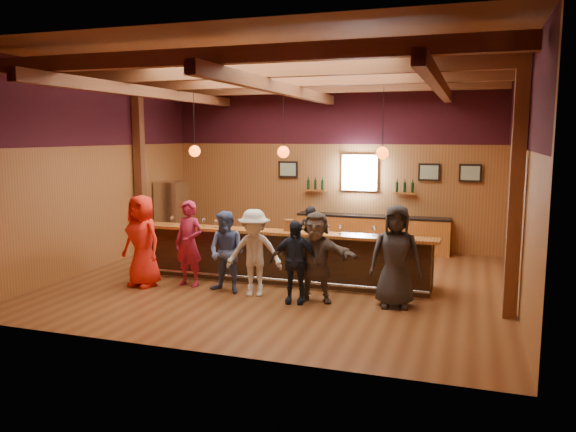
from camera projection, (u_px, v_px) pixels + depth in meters
The scene contains 27 objects.
room at pixel (284, 126), 11.32m from camera, with size 9.04×9.00×4.52m.
bar_counter at pixel (287, 256), 11.79m from camera, with size 6.30×1.07×1.11m.
back_bar_cabinet at pixel (372, 233), 14.78m from camera, with size 4.00×0.52×0.95m.
window at pixel (360, 173), 14.89m from camera, with size 0.95×0.09×0.95m.
framed_pictures at pixel (392, 171), 14.61m from camera, with size 5.35×0.05×0.45m.
wine_shelves at pixel (359, 189), 14.89m from camera, with size 3.00×0.18×0.30m.
pendant_lights at pixel (283, 152), 11.34m from camera, with size 4.24×0.24×1.37m.
stainless_fridge at pixel (172, 214), 15.31m from camera, with size 0.70×0.70×1.80m, color silver.
customer_orange at pixel (142, 241), 11.30m from camera, with size 0.91×0.59×1.86m, color red.
customer_redvest at pixel (189, 243), 11.33m from camera, with size 0.63×0.42×1.74m, color maroon.
customer_denim at pixel (227, 252), 10.85m from camera, with size 0.78×0.60×1.60m, color #4A5E94.
customer_white at pixel (254, 253), 10.61m from camera, with size 1.07×0.62×1.66m, color silver.
customer_navy at pixel (294, 262), 10.17m from camera, with size 0.89×0.37×1.52m, color #182031.
customer_brown at pixel (316, 257), 10.24m from camera, with size 1.55×0.49×1.67m, color #554B44.
customer_dark at pixel (396, 256), 9.91m from camera, with size 0.90×0.58×1.83m, color #272629.
bartender at pixel (310, 238), 12.64m from camera, with size 0.54×0.35×1.47m, color black.
ice_bucket at pixel (289, 225), 11.41m from camera, with size 0.21×0.21×0.23m, color brown.
bottle_a at pixel (316, 225), 11.26m from camera, with size 0.08×0.08×0.35m.
bottle_b at pixel (318, 226), 11.24m from camera, with size 0.07×0.07×0.31m.
glass_a at pixel (172, 219), 12.22m from camera, with size 0.08×0.08×0.18m.
glass_b at pixel (204, 220), 11.97m from camera, with size 0.08×0.08×0.17m.
glass_c at pixel (216, 222), 11.79m from camera, with size 0.08×0.08×0.17m.
glass_d at pixel (226, 223), 11.66m from camera, with size 0.08×0.08×0.17m.
glass_e at pixel (256, 223), 11.62m from camera, with size 0.07×0.07×0.17m.
glass_f at pixel (328, 227), 11.08m from camera, with size 0.08×0.08×0.18m.
glass_g at pixel (340, 227), 11.06m from camera, with size 0.08×0.08×0.17m.
glass_h at pixel (374, 228), 10.85m from camera, with size 0.09×0.09×0.19m.
Camera 1 is at (3.67, -10.80, 3.04)m, focal length 35.00 mm.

